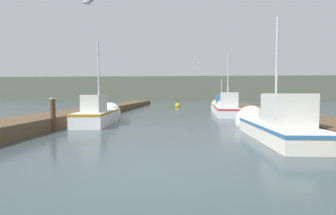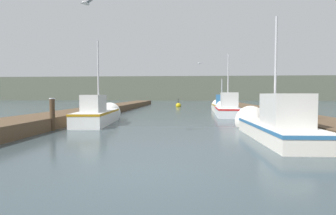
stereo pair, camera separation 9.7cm
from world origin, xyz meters
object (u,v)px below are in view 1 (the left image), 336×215
at_px(seagull_lead, 87,3).
at_px(seagull_1, 198,64).
at_px(fishing_boat_2, 227,109).
at_px(fishing_boat_0, 273,124).
at_px(mooring_piling_0, 227,104).
at_px(channel_buoy, 178,105).
at_px(fishing_boat_3, 221,106).
at_px(fishing_boat_1, 100,114).
at_px(mooring_piling_2, 281,114).
at_px(mooring_piling_1, 53,114).

distance_m(seagull_lead, seagull_1, 12.93).
distance_m(fishing_boat_2, seagull_lead, 12.63).
relative_size(fishing_boat_0, mooring_piling_0, 5.29).
xyz_separation_m(channel_buoy, seagull_1, (1.93, -10.54, 3.77)).
bearing_deg(fishing_boat_3, fishing_boat_1, -125.35).
relative_size(fishing_boat_1, mooring_piling_0, 4.86).
bearing_deg(seagull_1, fishing_boat_0, -64.74).
distance_m(mooring_piling_2, seagull_1, 9.87).
relative_size(mooring_piling_2, seagull_1, 2.27).
xyz_separation_m(fishing_boat_1, mooring_piling_1, (-1.01, -2.97, 0.21)).
bearing_deg(seagull_lead, fishing_boat_2, 91.15).
height_order(fishing_boat_3, channel_buoy, fishing_boat_3).
relative_size(mooring_piling_0, mooring_piling_1, 0.83).
bearing_deg(fishing_boat_0, mooring_piling_0, 85.27).
height_order(fishing_boat_3, seagull_1, seagull_1).
xyz_separation_m(fishing_boat_3, mooring_piling_2, (1.13, -11.75, 0.17)).
bearing_deg(mooring_piling_1, seagull_lead, -40.84).
bearing_deg(mooring_piling_1, fishing_boat_0, -6.25).
bearing_deg(mooring_piling_1, mooring_piling_0, 58.84).
distance_m(fishing_boat_2, channel_buoy, 13.12).
bearing_deg(fishing_boat_3, mooring_piling_1, -121.83).
bearing_deg(mooring_piling_1, fishing_boat_2, 43.96).
bearing_deg(fishing_boat_0, mooring_piling_2, 63.18).
bearing_deg(mooring_piling_2, fishing_boat_0, -115.59).
relative_size(seagull_lead, seagull_1, 0.94).
distance_m(fishing_boat_2, seagull_1, 4.44).
bearing_deg(fishing_boat_0, fishing_boat_2, 89.94).
bearing_deg(mooring_piling_2, mooring_piling_1, -171.25).
bearing_deg(mooring_piling_2, channel_buoy, 105.32).
bearing_deg(fishing_boat_0, seagull_lead, -172.06).
bearing_deg(fishing_boat_1, fishing_boat_0, -31.57).
xyz_separation_m(fishing_boat_0, seagull_1, (-2.15, 11.16, 3.49)).
xyz_separation_m(fishing_boat_2, channel_buoy, (-3.89, 12.52, -0.31)).
xyz_separation_m(mooring_piling_0, seagull_1, (-3.19, -5.93, 3.37)).
bearing_deg(fishing_boat_2, seagull_1, 137.27).
bearing_deg(seagull_1, mooring_piling_0, 76.08).
height_order(mooring_piling_1, seagull_1, seagull_1).
bearing_deg(fishing_boat_3, channel_buoy, 120.58).
height_order(fishing_boat_3, mooring_piling_2, fishing_boat_3).
xyz_separation_m(mooring_piling_1, seagull_1, (6.56, 10.21, 3.25)).
distance_m(fishing_boat_0, seagull_1, 11.89).
bearing_deg(seagull_lead, seagull_1, 103.25).
bearing_deg(fishing_boat_2, mooring_piling_2, -75.70).
bearing_deg(channel_buoy, fishing_boat_0, -79.35).
distance_m(fishing_boat_2, fishing_boat_3, 5.06).
relative_size(fishing_boat_0, channel_buoy, 5.30).
bearing_deg(mooring_piling_0, fishing_boat_2, -98.85).
distance_m(mooring_piling_1, seagull_1, 12.56).
height_order(fishing_boat_0, seagull_1, fishing_boat_0).
distance_m(fishing_boat_2, mooring_piling_0, 8.01).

